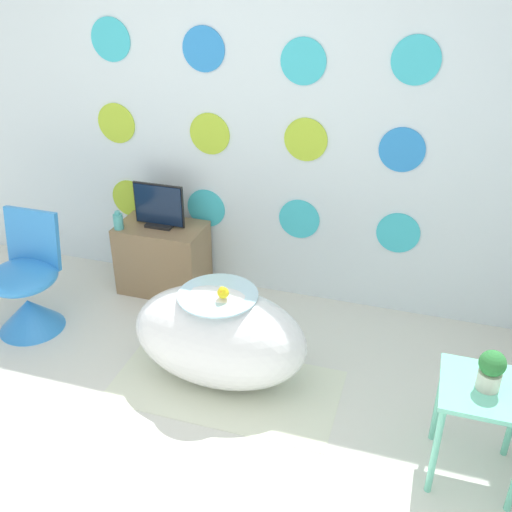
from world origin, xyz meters
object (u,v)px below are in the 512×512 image
at_px(vase, 118,221).
at_px(potted_plant_left, 491,369).
at_px(chair, 27,294).
at_px(tv, 159,208).
at_px(bathtub, 219,337).

height_order(vase, potted_plant_left, potted_plant_left).
relative_size(chair, potted_plant_left, 3.95).
bearing_deg(tv, bathtub, -48.13).
bearing_deg(bathtub, vase, 144.80).
bearing_deg(chair, vase, 57.09).
bearing_deg(vase, tv, 26.19).
relative_size(chair, vase, 5.96).
distance_m(tv, potted_plant_left, 2.37).
height_order(bathtub, chair, chair).
bearing_deg(chair, potted_plant_left, -8.32).
xyz_separation_m(chair, vase, (0.37, 0.58, 0.30)).
relative_size(vase, potted_plant_left, 0.66).
bearing_deg(vase, chair, -122.91).
distance_m(bathtub, vase, 1.23).
xyz_separation_m(vase, potted_plant_left, (2.36, -0.97, 0.07)).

